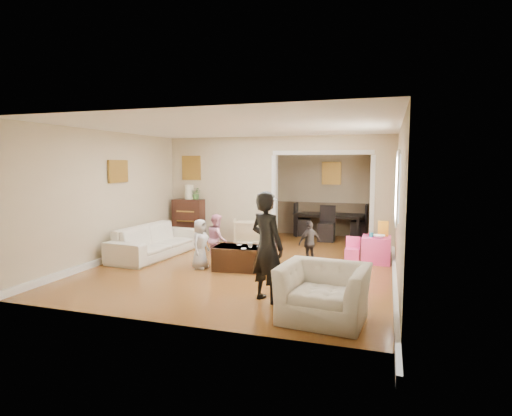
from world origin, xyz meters
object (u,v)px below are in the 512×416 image
(dresser, at_px, (190,220))
(table_lamp, at_px, (189,192))
(cyan_cup, at_px, (371,235))
(child_kneel_b, at_px, (217,239))
(dining_table, at_px, (330,225))
(armchair_front, at_px, (324,292))
(adult_person, at_px, (267,247))
(child_toddler, at_px, (310,243))
(coffee_cup, at_px, (250,245))
(sofa, at_px, (155,241))
(armchair_back, at_px, (248,232))
(coffee_table, at_px, (246,258))
(child_kneel_a, at_px, (200,244))
(play_table, at_px, (376,250))

(dresser, height_order, table_lamp, table_lamp)
(dresser, xyz_separation_m, cyan_cup, (4.50, -1.08, 0.03))
(cyan_cup, bearing_deg, table_lamp, 166.47)
(table_lamp, bearing_deg, child_kneel_b, -51.32)
(cyan_cup, height_order, dining_table, dining_table)
(armchair_front, height_order, dresser, dresser)
(adult_person, relative_size, child_toddler, 1.83)
(dining_table, xyz_separation_m, child_toddler, (0.04, -3.20, 0.11))
(dining_table, bearing_deg, armchair_front, -76.20)
(armchair_front, xyz_separation_m, dresser, (-4.06, 4.35, 0.18))
(dresser, bearing_deg, adult_person, -50.68)
(coffee_cup, relative_size, dining_table, 0.05)
(sofa, bearing_deg, coffee_cup, -99.30)
(adult_person, bearing_deg, cyan_cup, -86.47)
(armchair_back, bearing_deg, coffee_table, 88.31)
(table_lamp, xyz_separation_m, coffee_table, (2.33, -2.33, -1.03))
(dresser, bearing_deg, coffee_table, -45.07)
(child_kneel_b, bearing_deg, coffee_cup, -140.00)
(coffee_table, bearing_deg, child_toddler, 35.54)
(armchair_front, relative_size, coffee_cup, 10.73)
(cyan_cup, bearing_deg, child_toddler, -156.04)
(dresser, distance_m, coffee_cup, 3.40)
(child_toddler, bearing_deg, coffee_table, -10.84)
(armchair_front, relative_size, child_kneel_a, 1.15)
(sofa, bearing_deg, child_kneel_b, -93.46)
(sofa, height_order, dresser, dresser)
(coffee_cup, bearing_deg, dresser, 135.53)
(child_toddler, bearing_deg, armchair_front, 57.51)
(sofa, distance_m, child_kneel_a, 1.52)
(armchair_back, height_order, adult_person, adult_person)
(child_kneel_b, xyz_separation_m, child_toddler, (1.75, 0.45, -0.06))
(armchair_front, relative_size, child_toddler, 1.24)
(armchair_back, xyz_separation_m, table_lamp, (-1.66, 0.21, 0.92))
(adult_person, bearing_deg, child_kneel_b, -21.25)
(coffee_cup, distance_m, child_kneel_b, 0.87)
(table_lamp, height_order, coffee_cup, table_lamp)
(armchair_front, height_order, coffee_cup, armchair_front)
(armchair_back, height_order, coffee_cup, armchair_back)
(sofa, relative_size, dining_table, 1.24)
(dining_table, bearing_deg, child_toddler, -82.40)
(adult_person, bearing_deg, armchair_back, -38.70)
(child_kneel_a, xyz_separation_m, child_toddler, (1.90, 0.90, -0.03))
(dresser, bearing_deg, play_table, -12.66)
(play_table, height_order, child_toddler, child_toddler)
(coffee_table, height_order, cyan_cup, cyan_cup)
(play_table, bearing_deg, cyan_cup, -153.43)
(dining_table, bearing_deg, play_table, -57.62)
(play_table, xyz_separation_m, child_kneel_b, (-2.98, -1.00, 0.23))
(table_lamp, height_order, coffee_table, table_lamp)
(dining_table, bearing_deg, dresser, -147.23)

